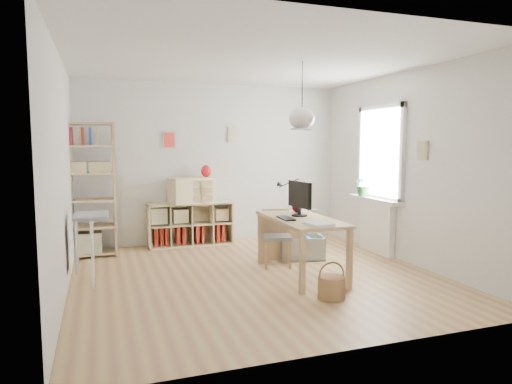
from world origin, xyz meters
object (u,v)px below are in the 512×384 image
object	(u,v)px
desk	(301,225)
chair	(276,234)
monitor	(300,197)
storage_chest	(300,242)
drawer_chest	(191,190)
cube_shelf	(189,227)
tall_bookshelf	(87,184)

from	to	relation	value
desk	chair	world-z (taller)	chair
monitor	storage_chest	bearing A→B (deg)	58.71
chair	monitor	bearing A→B (deg)	-55.14
desk	drawer_chest	distance (m)	2.41
cube_shelf	drawer_chest	distance (m)	0.63
desk	tall_bookshelf	xyz separation A→B (m)	(-2.59, 1.95, 0.43)
desk	storage_chest	world-z (taller)	desk
cube_shelf	storage_chest	size ratio (longest dim) A/B	1.67
cube_shelf	chair	size ratio (longest dim) A/B	1.80
monitor	tall_bookshelf	bearing A→B (deg)	139.33
cube_shelf	desk	bearing A→B (deg)	-65.39
chair	drawer_chest	size ratio (longest dim) A/B	1.07
desk	drawer_chest	size ratio (longest dim) A/B	2.07
storage_chest	monitor	xyz separation A→B (m)	(-0.34, -0.73, 0.78)
tall_bookshelf	drawer_chest	size ratio (longest dim) A/B	2.76
desk	monitor	distance (m)	0.37
chair	drawer_chest	distance (m)	1.91
monitor	drawer_chest	xyz separation A→B (m)	(-1.02, 2.06, -0.08)
tall_bookshelf	drawer_chest	bearing A→B (deg)	8.49
cube_shelf	chair	bearing A→B (deg)	-61.44
storage_chest	drawer_chest	world-z (taller)	drawer_chest
monitor	chair	bearing A→B (deg)	103.65
storage_chest	drawer_chest	size ratio (longest dim) A/B	1.15
storage_chest	monitor	bearing A→B (deg)	-104.78
cube_shelf	storage_chest	distance (m)	1.96
monitor	drawer_chest	world-z (taller)	monitor
drawer_chest	monitor	bearing A→B (deg)	-81.00
chair	desk	bearing A→B (deg)	-63.45
storage_chest	monitor	size ratio (longest dim) A/B	1.61
monitor	drawer_chest	size ratio (longest dim) A/B	0.72
storage_chest	tall_bookshelf	bearing A→B (deg)	170.37
desk	drawer_chest	world-z (taller)	drawer_chest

